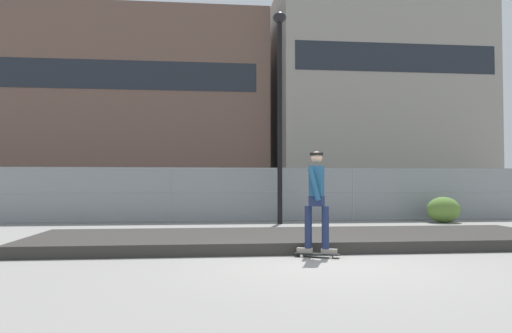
# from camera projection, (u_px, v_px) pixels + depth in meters

# --- Properties ---
(ground_plane) EXTENTS (120.00, 120.00, 0.00)m
(ground_plane) POSITION_uv_depth(u_px,v_px,m) (328.00, 265.00, 7.88)
(ground_plane) COLOR gray
(gravel_berm) EXTENTS (11.19, 3.18, 0.23)m
(gravel_berm) POSITION_uv_depth(u_px,v_px,m) (297.00, 239.00, 10.46)
(gravel_berm) COLOR #33302D
(gravel_berm) RESTS_ON ground_plane
(skateboard) EXTENTS (0.81, 0.50, 0.07)m
(skateboard) POSITION_uv_depth(u_px,v_px,m) (317.00, 254.00, 8.64)
(skateboard) COLOR black
(skateboard) RESTS_ON ground_plane
(skater) EXTENTS (0.70, 0.62, 1.83)m
(skater) POSITION_uv_depth(u_px,v_px,m) (317.00, 195.00, 8.67)
(skater) COLOR gray
(skater) RESTS_ON skateboard
(chain_fence) EXTENTS (18.99, 0.06, 1.85)m
(chain_fence) POSITION_uv_depth(u_px,v_px,m) (263.00, 194.00, 16.48)
(chain_fence) COLOR gray
(chain_fence) RESTS_ON ground_plane
(street_lamp) EXTENTS (0.44, 0.44, 6.96)m
(street_lamp) POSITION_uv_depth(u_px,v_px,m) (280.00, 92.00, 15.82)
(street_lamp) COLOR black
(street_lamp) RESTS_ON ground_plane
(parked_car_near) EXTENTS (4.43, 2.00, 1.66)m
(parked_car_near) POSITION_uv_depth(u_px,v_px,m) (162.00, 195.00, 19.31)
(parked_car_near) COLOR #566B4C
(parked_car_near) RESTS_ON ground_plane
(library_building) EXTENTS (31.60, 10.09, 16.97)m
(library_building) POSITION_uv_depth(u_px,v_px,m) (98.00, 107.00, 45.73)
(library_building) COLOR brown
(library_building) RESTS_ON ground_plane
(office_block) EXTENTS (19.45, 15.05, 19.58)m
(office_block) POSITION_uv_depth(u_px,v_px,m) (368.00, 99.00, 49.10)
(office_block) COLOR gray
(office_block) RESTS_ON ground_plane
(shrub_left) EXTENTS (1.11, 0.91, 0.86)m
(shrub_left) POSITION_uv_depth(u_px,v_px,m) (443.00, 210.00, 16.13)
(shrub_left) COLOR #567A33
(shrub_left) RESTS_ON ground_plane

